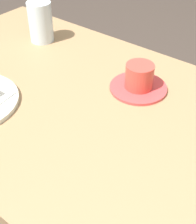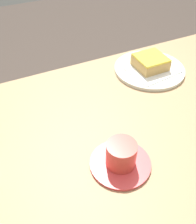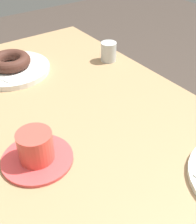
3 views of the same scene
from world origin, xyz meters
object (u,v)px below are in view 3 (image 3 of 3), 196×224
Objects in this scene: coffee_cup at (36,150)px; plate_chocolate_ring at (12,69)px; sugar_jar at (109,52)px; donut_chocolate_ring at (10,61)px.

plate_chocolate_ring is at bearing 165.14° from coffee_cup.
plate_chocolate_ring is at bearing -110.86° from sugar_jar.
sugar_jar is (0.11, 0.28, -0.01)m from donut_chocolate_ring.
coffee_cup reaches higher than sugar_jar.
plate_chocolate_ring is 0.30m from sugar_jar.
donut_chocolate_ring is at bearing -110.86° from sugar_jar.
donut_chocolate_ring is at bearing 165.14° from coffee_cup.
sugar_jar is at bearing 125.35° from coffee_cup.
donut_chocolate_ring is 0.84× the size of coffee_cup.
coffee_cup is (0.38, -0.10, -0.01)m from donut_chocolate_ring.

